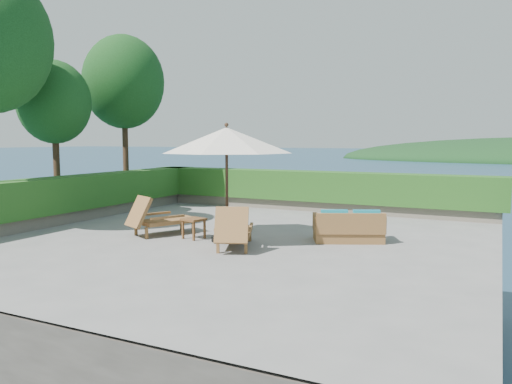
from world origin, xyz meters
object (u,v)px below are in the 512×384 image
at_px(lounge_left, 159,218).
at_px(side_table, 194,222).
at_px(patio_umbrella, 227,141).
at_px(wicker_loveseat, 349,229).
at_px(lounge_right, 234,230).

relative_size(lounge_left, side_table, 3.36).
bearing_deg(patio_umbrella, side_table, -172.02).
bearing_deg(wicker_loveseat, lounge_left, 170.95).
height_order(lounge_left, wicker_loveseat, lounge_left).
relative_size(lounge_left, wicker_loveseat, 1.05).
bearing_deg(side_table, lounge_right, -20.73).
height_order(patio_umbrella, wicker_loveseat, patio_umbrella).
distance_m(lounge_right, wicker_loveseat, 2.80).
distance_m(lounge_right, side_table, 1.52).
distance_m(lounge_left, side_table, 1.08).
bearing_deg(lounge_right, patio_umbrella, 106.94).
bearing_deg(wicker_loveseat, side_table, 176.00).
xyz_separation_m(lounge_left, side_table, (1.08, -0.04, -0.01)).
xyz_separation_m(lounge_right, wicker_loveseat, (2.09, 1.86, -0.11)).
relative_size(patio_umbrella, lounge_left, 1.91).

